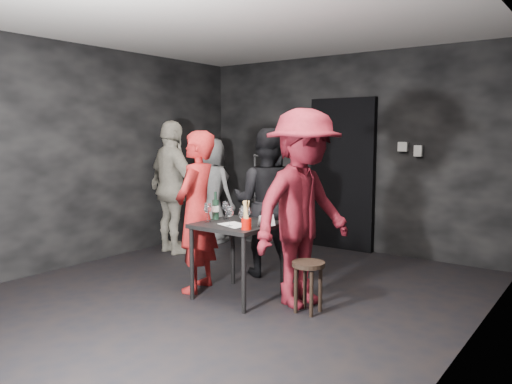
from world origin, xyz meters
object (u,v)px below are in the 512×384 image
Objects in this scene: tasting_table at (238,233)px; breadstick_cup at (246,216)px; hand_truck at (263,225)px; man_maroon at (304,186)px; server_red at (196,204)px; bystander_grey at (211,188)px; wine_bottle at (216,209)px; stool at (308,274)px; woman_black at (267,193)px; bystander_cream at (172,175)px.

breadstick_cup is (0.27, -0.22, 0.23)m from tasting_table.
hand_truck is 3.05m from man_maroon.
bystander_grey is (-1.41, 1.83, -0.09)m from server_red.
stool is at bearing 0.51° from wine_bottle.
woman_black is 1.63m from bystander_cream.
wine_bottle is at bearing 165.03° from bystander_cream.
bystander_grey is (-0.04, 0.83, -0.26)m from bystander_cream.
woman_black is 1.17m from breadstick_cup.
bystander_grey is 2.94m from breadstick_cup.
woman_black is at bearing 84.37° from wine_bottle.
breadstick_cup is (0.50, -1.05, -0.06)m from woman_black.
tasting_table is 2.12m from bystander_cream.
tasting_table is 0.33× the size of man_maroon.
server_red is 0.85× the size of bystander_cream.
man_maroon reaches higher than bystander_grey.
tasting_table is at bearing 138.39° from bystander_grey.
man_maroon reaches higher than tasting_table.
bystander_grey is at bearing 137.56° from breadstick_cup.
woman_black is (1.12, -1.51, 0.71)m from hand_truck.
stool is at bearing 176.66° from bystander_cream.
server_red is at bearing -152.08° from wine_bottle.
hand_truck reaches higher than tasting_table.
tasting_table is 0.83m from stool.
server_red is 0.93m from woman_black.
stool is 0.29× the size of bystander_grey.
breadstick_cup is at bearing 167.01° from bystander_cream.
hand_truck is at bearing 114.16° from wine_bottle.
server_red is 6.39× the size of wine_bottle.
breadstick_cup is (2.13, -1.16, -0.19)m from bystander_cream.
woman_black reaches higher than server_red.
breadstick_cup is at bearing 138.92° from bystander_grey.
server_red is at bearing -172.56° from tasting_table.
hand_truck is 0.80× the size of bystander_grey.
bystander_cream is (-0.51, -1.40, 0.84)m from hand_truck.
hand_truck is 3.14m from stool.
woman_black is (0.26, 0.90, 0.03)m from server_red.
man_maroon is at bearing -57.03° from hand_truck.
woman_black is 1.08m from man_maroon.
hand_truck reaches higher than stool.
wine_bottle reaches higher than stool.
man_maroon is (-0.15, 0.16, 0.78)m from stool.
man_maroon is 8.03× the size of wine_bottle.
wine_bottle is (-0.08, -0.80, -0.08)m from woman_black.
man_maroon reaches higher than breadstick_cup.
bystander_grey is at bearing 147.16° from stool.
man_maroon is (0.63, 0.20, 0.49)m from tasting_table.
bystander_cream is 7.54× the size of wine_bottle.
stool is 1.65× the size of breadstick_cup.
bystander_grey reaches higher than stool.
stool is 0.81m from man_maroon.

